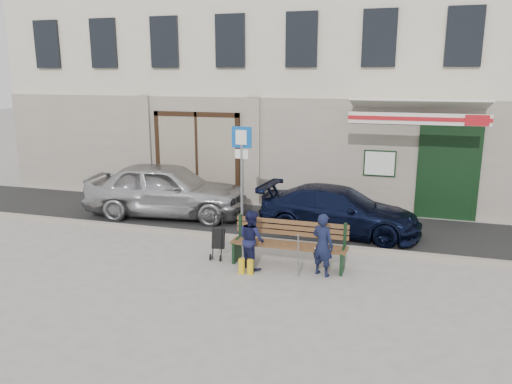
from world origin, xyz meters
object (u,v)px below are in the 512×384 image
at_px(man, 323,245).
at_px(parking_sign, 242,164).
at_px(car_silver, 167,189).
at_px(bench, 286,244).
at_px(woman, 252,239).
at_px(stroller, 218,240).
at_px(car_navy, 339,210).

bearing_deg(man, parking_sign, -14.83).
bearing_deg(car_silver, bench, -130.24).
bearing_deg(woman, parking_sign, -24.64).
bearing_deg(stroller, bench, -11.24).
xyz_separation_m(man, woman, (-1.45, -0.02, -0.02)).
bearing_deg(woman, car_silver, 0.29).
height_order(car_silver, bench, car_silver).
bearing_deg(parking_sign, bench, -40.35).
bearing_deg(bench, car_navy, 73.33).
bearing_deg(stroller, car_navy, 36.72).
relative_size(car_navy, parking_sign, 1.48).
bearing_deg(stroller, car_silver, 122.38).
height_order(woman, stroller, woman).
relative_size(woman, stroller, 1.31).
relative_size(parking_sign, woman, 2.21).
distance_m(car_navy, stroller, 3.37).
xyz_separation_m(car_navy, parking_sign, (-2.21, -0.98, 1.22)).
xyz_separation_m(car_silver, stroller, (2.54, -2.66, -0.35)).
relative_size(car_silver, car_navy, 1.12).
distance_m(car_navy, parking_sign, 2.71).
height_order(car_silver, woman, car_silver).
height_order(car_silver, man, car_silver).
distance_m(parking_sign, stroller, 2.07).
relative_size(car_navy, bench, 1.66).
height_order(car_silver, car_navy, car_silver).
relative_size(bench, woman, 1.97).
distance_m(car_silver, bench, 4.85).
bearing_deg(man, car_silver, -7.45).
distance_m(car_navy, bench, 2.61).
distance_m(car_silver, parking_sign, 3.00).
bearing_deg(car_navy, stroller, 144.13).
distance_m(parking_sign, bench, 2.51).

